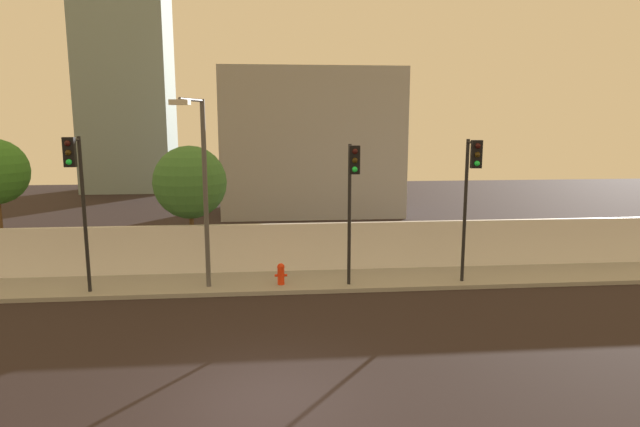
% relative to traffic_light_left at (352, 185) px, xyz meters
% --- Properties ---
extents(ground_plane, '(80.00, 80.00, 0.00)m').
position_rel_traffic_light_left_xyz_m(ground_plane, '(-2.83, -6.96, -3.67)').
color(ground_plane, black).
extents(sidewalk, '(36.00, 2.40, 0.15)m').
position_rel_traffic_light_left_xyz_m(sidewalk, '(-2.83, 1.24, -3.59)').
color(sidewalk, gray).
rests_on(sidewalk, ground).
extents(perimeter_wall, '(36.00, 0.18, 1.80)m').
position_rel_traffic_light_left_xyz_m(perimeter_wall, '(-2.83, 2.53, -2.62)').
color(perimeter_wall, silver).
rests_on(perimeter_wall, sidewalk).
extents(traffic_light_left, '(0.34, 1.35, 4.83)m').
position_rel_traffic_light_left_xyz_m(traffic_light_left, '(0.00, 0.00, 0.00)').
color(traffic_light_left, black).
rests_on(traffic_light_left, sidewalk).
extents(traffic_light_center, '(0.34, 1.17, 5.11)m').
position_rel_traffic_light_left_xyz_m(traffic_light_center, '(-8.67, 0.11, 0.18)').
color(traffic_light_center, black).
rests_on(traffic_light_center, sidewalk).
extents(traffic_light_right, '(0.36, 1.29, 4.98)m').
position_rel_traffic_light_left_xyz_m(traffic_light_right, '(4.01, 0.04, 0.10)').
color(traffic_light_right, black).
rests_on(traffic_light_right, sidewalk).
extents(street_lamp_curbside, '(0.87, 1.89, 6.28)m').
position_rel_traffic_light_left_xyz_m(street_lamp_curbside, '(-4.88, 0.53, 0.23)').
color(street_lamp_curbside, '#4C4C51').
rests_on(street_lamp_curbside, sidewalk).
extents(fire_hydrant, '(0.44, 0.26, 0.75)m').
position_rel_traffic_light_left_xyz_m(fire_hydrant, '(-2.33, 0.77, -3.11)').
color(fire_hydrant, red).
rests_on(fire_hydrant, sidewalk).
extents(roadside_tree_midleft, '(2.79, 2.79, 4.81)m').
position_rel_traffic_light_left_xyz_m(roadside_tree_midleft, '(-5.69, 3.59, -0.25)').
color(roadside_tree_midleft, brown).
rests_on(roadside_tree_midleft, ground).
extents(low_building_distant, '(10.82, 6.00, 8.77)m').
position_rel_traffic_light_left_xyz_m(low_building_distant, '(-0.05, 16.53, 0.72)').
color(low_building_distant, gray).
rests_on(low_building_distant, ground).
extents(tower_on_skyline, '(6.95, 5.00, 22.39)m').
position_rel_traffic_light_left_xyz_m(tower_on_skyline, '(-13.96, 28.53, 7.53)').
color(tower_on_skyline, gray).
rests_on(tower_on_skyline, ground).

